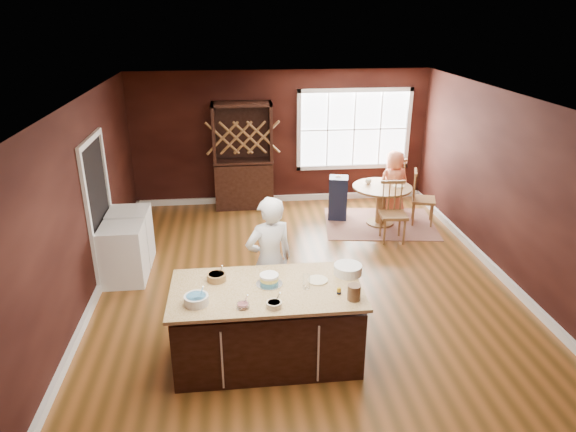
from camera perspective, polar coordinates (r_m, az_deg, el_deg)
The scene contains 28 objects.
room_shell at distance 7.20m, azimuth 1.89°, elevation 2.22°, with size 7.00×7.00×7.00m.
window at distance 10.72m, azimuth 7.34°, elevation 9.53°, with size 2.36×0.10×1.66m, color white, non-canonical shape.
doorway at distance 8.07m, azimuth -20.17°, elevation 0.57°, with size 0.08×1.26×2.13m, color white, non-canonical shape.
kitchen_island at distance 5.99m, azimuth -2.35°, elevation -12.02°, with size 2.13×1.11×0.92m.
dining_table at distance 9.70m, azimuth 10.35°, elevation 2.06°, with size 1.09×1.09×0.75m.
baker at distance 6.44m, azimuth -2.07°, elevation -5.06°, with size 0.63×0.41×1.72m, color silver.
layer_cake at distance 5.78m, azimuth -2.10°, elevation -7.07°, with size 0.30×0.30×0.12m, color white, non-canonical shape.
bowl_blue at distance 5.51m, azimuth -10.15°, elevation -9.15°, with size 0.26×0.26×0.10m, color silver.
bowl_yellow at distance 5.93m, azimuth -7.94°, elevation -6.73°, with size 0.22×0.22×0.08m, color #AF7844.
bowl_pink at distance 5.40m, azimuth -5.03°, elevation -9.89°, with size 0.14×0.14×0.05m, color silver.
bowl_olive at distance 5.39m, azimuth -1.56°, elevation -9.82°, with size 0.16×0.16×0.06m, color beige.
drinking_glass at distance 5.70m, azimuth 2.05°, elevation -7.29°, with size 0.08×0.08×0.17m, color silver.
dinner_plate at distance 5.88m, azimuth 3.30°, elevation -7.13°, with size 0.24×0.24×0.02m, color #FFEAC4.
white_tub at distance 6.04m, azimuth 6.66°, elevation -5.91°, with size 0.33×0.33×0.11m, color white.
stoneware_crock at distance 5.53m, azimuth 7.34°, elevation -8.42°, with size 0.14×0.14×0.17m, color brown.
toy_figurine at distance 5.63m, azimuth 5.68°, elevation -8.26°, with size 0.05×0.05×0.08m, color gold, non-canonical shape.
rug at distance 9.89m, azimuth 10.14°, elevation -0.81°, with size 2.03×1.57×0.01m, color brown.
chair_east at distance 9.90m, azimuth 14.85°, elevation 2.01°, with size 0.44×0.42×1.05m, color olive, non-canonical shape.
chair_south at distance 9.03m, azimuth 11.64°, elevation 0.40°, with size 0.45×0.42×1.06m, color brown, non-canonical shape.
chair_north at distance 10.52m, azimuth 11.32°, elevation 3.58°, with size 0.45×0.43×1.07m, color #916139, non-canonical shape.
seated_woman at distance 10.17m, azimuth 11.66°, elevation 3.57°, with size 0.63×0.41×1.30m, color #E37953.
high_chair at distance 9.89m, azimuth 5.59°, elevation 2.11°, with size 0.35×0.35×0.87m, color black, non-canonical shape.
toddler at distance 9.76m, azimuth 5.65°, elevation 4.14°, with size 0.18×0.14×0.26m, color #8CA5BF, non-canonical shape.
table_plate at distance 9.67m, azimuth 12.16°, elevation 3.26°, with size 0.21×0.21×0.02m, color beige.
table_cup at distance 9.72m, azimuth 8.91°, elevation 3.82°, with size 0.12×0.12×0.09m, color white.
hutch at distance 10.30m, azimuth -5.01°, elevation 6.61°, with size 1.16×0.48×2.13m, color #3A2410.
washer at distance 7.93m, azimuth -17.80°, elevation -4.10°, with size 0.61×0.59×0.88m, color white.
dryer at distance 8.49m, azimuth -17.04°, elevation -2.18°, with size 0.61×0.59×0.89m, color white.
Camera 1 is at (-0.97, -6.71, 3.79)m, focal length 32.00 mm.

